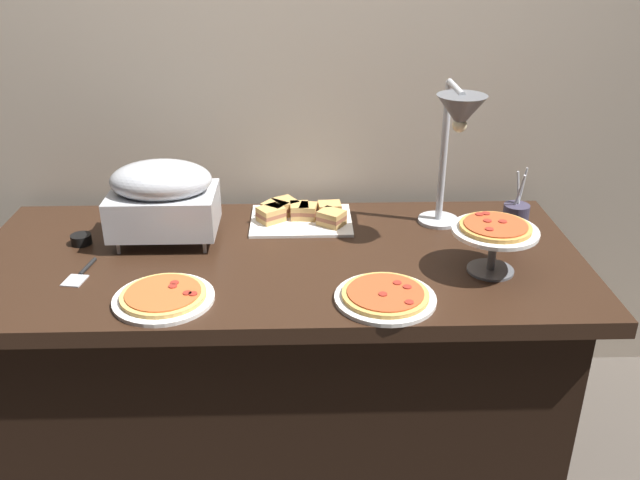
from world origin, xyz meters
TOP-DOWN VIEW (x-y plane):
  - ground_plane at (0.00, 0.00)m, footprint 8.00×8.00m
  - back_wall at (0.00, 0.50)m, footprint 4.40×0.04m
  - buffet_table at (0.00, 0.00)m, footprint 1.90×0.84m
  - chafing_dish at (-0.37, 0.12)m, footprint 0.34×0.23m
  - heat_lamp at (0.55, 0.09)m, footprint 0.15×0.33m
  - pizza_plate_front at (-0.31, -0.27)m, footprint 0.28×0.28m
  - pizza_plate_center at (0.30, -0.29)m, footprint 0.28×0.28m
  - pizza_plate_raised_stand at (0.64, -0.13)m, footprint 0.25×0.25m
  - sandwich_platter at (0.07, 0.26)m, footprint 0.35×0.26m
  - sauce_cup_near at (-0.64, 0.10)m, footprint 0.07×0.07m
  - utensil_holder at (0.78, 0.12)m, footprint 0.08×0.08m
  - serving_spatula at (-0.58, -0.11)m, footprint 0.07×0.17m

SIDE VIEW (x-z plane):
  - ground_plane at x=0.00m, z-range 0.00..0.00m
  - buffet_table at x=0.00m, z-range 0.01..0.77m
  - serving_spatula at x=-0.58m, z-range 0.76..0.77m
  - pizza_plate_front at x=-0.31m, z-range 0.76..0.79m
  - pizza_plate_center at x=0.30m, z-range 0.76..0.79m
  - sauce_cup_near at x=-0.64m, z-range 0.76..0.79m
  - sandwich_platter at x=0.07m, z-range 0.75..0.81m
  - utensil_holder at x=0.78m, z-range 0.70..0.93m
  - pizza_plate_raised_stand at x=0.64m, z-range 0.80..0.96m
  - chafing_dish at x=-0.37m, z-range 0.78..1.05m
  - heat_lamp at x=0.55m, z-range 0.90..1.39m
  - back_wall at x=0.00m, z-range 0.00..2.40m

